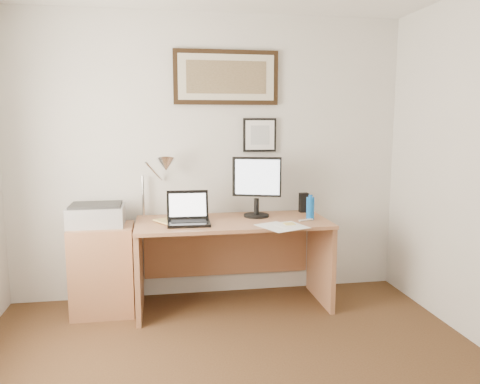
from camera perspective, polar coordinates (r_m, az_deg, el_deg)
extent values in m
cube|color=silver|center=(4.19, -3.73, 4.20)|extent=(3.50, 0.02, 2.50)
cube|color=#96603F|center=(4.05, -16.33, -9.07)|extent=(0.50, 0.40, 0.73)
cylinder|color=#0D58B4|center=(3.98, 8.56, -1.99)|extent=(0.07, 0.07, 0.19)
cylinder|color=#0D58B4|center=(3.96, 8.60, -0.49)|extent=(0.03, 0.03, 0.02)
cube|color=black|center=(4.30, 7.78, -1.28)|extent=(0.08, 0.07, 0.18)
cube|color=white|center=(3.69, 4.62, -4.26)|extent=(0.35, 0.40, 0.00)
cube|color=white|center=(3.74, 6.19, -4.10)|extent=(0.28, 0.33, 0.00)
cube|color=#E3CE6B|center=(3.78, 6.04, -3.89)|extent=(0.09, 0.09, 0.01)
cylinder|color=white|center=(3.94, 8.05, -3.39)|extent=(0.14, 0.06, 0.02)
imported|color=#DBB867|center=(3.83, -9.65, -3.75)|extent=(0.29, 0.31, 0.02)
cube|color=#96603F|center=(3.92, -0.91, -3.70)|extent=(1.60, 0.70, 0.03)
cube|color=#96603F|center=(3.98, -12.21, -9.30)|extent=(0.04, 0.65, 0.72)
cube|color=#96603F|center=(4.20, 9.79, -8.27)|extent=(0.04, 0.65, 0.72)
cube|color=#96603F|center=(4.31, -1.57, -6.48)|extent=(1.50, 0.03, 0.55)
cube|color=black|center=(3.78, -6.25, -3.82)|extent=(0.35, 0.25, 0.02)
cube|color=black|center=(3.80, -6.29, -3.52)|extent=(0.28, 0.14, 0.00)
cube|color=black|center=(3.88, -6.41, -1.55)|extent=(0.34, 0.08, 0.23)
cube|color=white|center=(3.87, -6.40, -1.58)|extent=(0.30, 0.06, 0.18)
cylinder|color=black|center=(4.08, 2.01, -2.87)|extent=(0.22, 0.22, 0.02)
cylinder|color=black|center=(4.06, 2.02, -1.77)|extent=(0.04, 0.04, 0.14)
cube|color=black|center=(4.01, 2.06, 1.86)|extent=(0.41, 0.16, 0.34)
cube|color=silver|center=(3.99, 2.12, 1.83)|extent=(0.36, 0.12, 0.30)
cube|color=#9E9EA0|center=(3.98, -17.10, -2.79)|extent=(0.44, 0.34, 0.16)
cube|color=#2B2B2B|center=(3.97, -17.16, -1.52)|extent=(0.40, 0.30, 0.02)
cylinder|color=silver|center=(4.13, -11.73, -0.50)|extent=(0.02, 0.02, 0.36)
cylinder|color=silver|center=(4.04, -10.44, 2.48)|extent=(0.15, 0.23, 0.19)
cone|color=silver|center=(3.97, -9.03, 3.29)|extent=(0.16, 0.18, 0.15)
cube|color=black|center=(4.19, -1.69, 13.79)|extent=(0.92, 0.03, 0.47)
cube|color=beige|center=(4.17, -1.65, 13.81)|extent=(0.84, 0.01, 0.39)
cube|color=brown|center=(4.17, -1.64, 13.82)|extent=(0.70, 0.00, 0.28)
cube|color=black|center=(4.23, 2.40, 6.96)|extent=(0.30, 0.02, 0.30)
cube|color=white|center=(4.21, 2.45, 6.95)|extent=(0.26, 0.00, 0.26)
cube|color=#B0B5BA|center=(4.21, 2.46, 6.95)|extent=(0.17, 0.00, 0.17)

